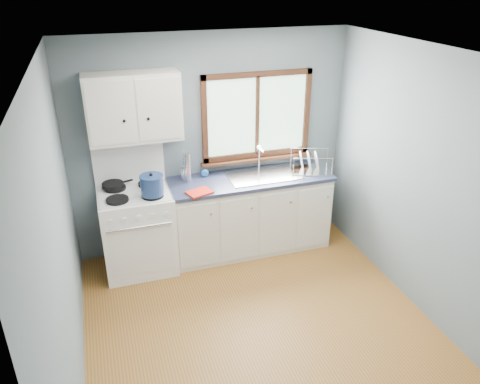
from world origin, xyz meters
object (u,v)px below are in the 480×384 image
object	(u,v)px
gas_range	(138,228)
stockpot	(152,185)
sink	(264,180)
thermos	(188,168)
skillet	(113,185)
base_cabinets	(249,217)
utensil_crock	(185,174)
dish_rack	(310,166)

from	to	relation	value
gas_range	stockpot	bearing A→B (deg)	-43.15
sink	thermos	distance (m)	0.90
skillet	stockpot	size ratio (longest dim) A/B	1.19
base_cabinets	sink	distance (m)	0.48
gas_range	thermos	size ratio (longest dim) A/B	4.17
base_cabinets	sink	bearing A→B (deg)	-0.13
gas_range	sink	xyz separation A→B (m)	(1.49, 0.02, 0.37)
stockpot	utensil_crock	distance (m)	0.55
base_cabinets	utensil_crock	world-z (taller)	utensil_crock
stockpot	thermos	size ratio (longest dim) A/B	0.94
gas_range	sink	size ratio (longest dim) A/B	1.62
gas_range	skillet	size ratio (longest dim) A/B	3.73
gas_range	sink	world-z (taller)	gas_range
gas_range	thermos	bearing A→B (deg)	12.28
utensil_crock	dish_rack	bearing A→B (deg)	-7.22
skillet	thermos	bearing A→B (deg)	-20.15
utensil_crock	thermos	size ratio (longest dim) A/B	1.12
thermos	dish_rack	bearing A→B (deg)	-5.69
sink	stockpot	distance (m)	1.34
stockpot	utensil_crock	bearing A→B (deg)	39.39
gas_range	dish_rack	world-z (taller)	gas_range
base_cabinets	skillet	xyz separation A→B (m)	(-1.50, 0.12, 0.57)
stockpot	dish_rack	world-z (taller)	stockpot
gas_range	sink	distance (m)	1.53
stockpot	thermos	xyz separation A→B (m)	(0.44, 0.30, 0.02)
gas_range	thermos	world-z (taller)	gas_range
dish_rack	thermos	bearing A→B (deg)	-167.46
stockpot	thermos	distance (m)	0.53
base_cabinets	sink	world-z (taller)	sink
thermos	dish_rack	distance (m)	1.43
stockpot	dish_rack	distance (m)	1.87
stockpot	dish_rack	bearing A→B (deg)	4.92
sink	stockpot	world-z (taller)	sink
utensil_crock	thermos	world-z (taller)	utensil_crock
sink	dish_rack	size ratio (longest dim) A/B	1.53
base_cabinets	stockpot	xyz separation A→B (m)	(-1.13, -0.19, 0.66)
base_cabinets	sink	xyz separation A→B (m)	(0.18, -0.00, 0.45)
gas_range	utensil_crock	size ratio (longest dim) A/B	3.74
skillet	thermos	distance (m)	0.82
sink	utensil_crock	bearing A→B (deg)	169.96
gas_range	skillet	distance (m)	0.55
stockpot	gas_range	bearing A→B (deg)	136.85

